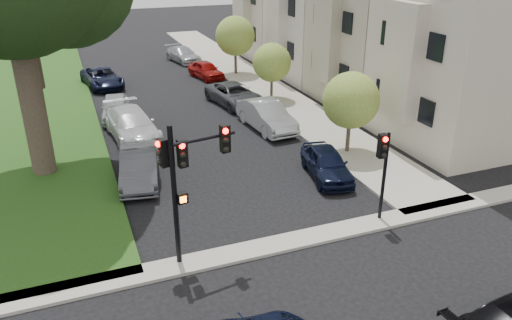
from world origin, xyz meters
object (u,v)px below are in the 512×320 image
object	(u,v)px
small_tree_b	(272,63)
small_tree_c	(235,36)
car_parked_1	(266,116)
car_parked_3	(206,70)
car_parked_4	(183,55)
car_parked_2	(235,95)
car_parked_8	(102,78)
car_parked_7	(116,107)
traffic_signal_main	(185,170)
car_parked_5	(139,166)
small_tree_a	(351,100)
car_parked_0	(327,163)
traffic_signal_secondary	(383,161)
car_parked_6	(132,125)

from	to	relation	value
small_tree_b	small_tree_c	size ratio (longest dim) A/B	0.83
car_parked_1	car_parked_3	size ratio (longest dim) A/B	1.25
small_tree_c	car_parked_4	bearing A→B (deg)	115.12
car_parked_1	car_parked_2	distance (m)	4.88
car_parked_8	car_parked_7	bearing A→B (deg)	-98.98
small_tree_b	traffic_signal_main	size ratio (longest dim) A/B	0.77
car_parked_5	traffic_signal_main	bearing A→B (deg)	-75.26
small_tree_a	small_tree_c	bearing A→B (deg)	90.00
small_tree_a	car_parked_0	bearing A→B (deg)	-138.41
small_tree_b	car_parked_2	distance (m)	3.22
car_parked_2	traffic_signal_secondary	bearing A→B (deg)	-98.55
car_parked_0	car_parked_5	size ratio (longest dim) A/B	0.89
car_parked_7	small_tree_b	bearing A→B (deg)	7.76
small_tree_a	car_parked_2	world-z (taller)	small_tree_a
traffic_signal_main	car_parked_3	size ratio (longest dim) A/B	1.26
traffic_signal_secondary	car_parked_4	distance (m)	29.21
small_tree_a	car_parked_1	world-z (taller)	small_tree_a
car_parked_2	car_parked_3	bearing A→B (deg)	79.12
car_parked_4	car_parked_6	bearing A→B (deg)	-123.47
car_parked_0	car_parked_6	distance (m)	10.89
car_parked_0	car_parked_6	bearing A→B (deg)	143.29
small_tree_b	traffic_signal_secondary	bearing A→B (deg)	-98.42
car_parked_1	car_parked_7	world-z (taller)	car_parked_1
car_parked_3	car_parked_7	distance (m)	10.47
traffic_signal_main	car_parked_2	xyz separation A→B (m)	(6.97, 15.71, -2.68)
traffic_signal_main	car_parked_4	size ratio (longest dim) A/B	1.11
small_tree_b	car_parked_3	distance (m)	7.68
car_parked_2	car_parked_8	size ratio (longest dim) A/B	1.01
small_tree_b	car_parked_8	bearing A→B (deg)	143.88
traffic_signal_secondary	car_parked_0	size ratio (longest dim) A/B	0.90
car_parked_0	car_parked_4	size ratio (longest dim) A/B	0.90
small_tree_a	car_parked_7	xyz separation A→B (m)	(-10.13, 9.61, -2.06)
small_tree_b	car_parked_5	distance (m)	13.83
car_parked_4	car_parked_6	size ratio (longest dim) A/B	0.81
traffic_signal_main	small_tree_a	bearing A→B (deg)	32.48
small_tree_c	car_parked_2	distance (m)	8.24
traffic_signal_main	car_parked_7	distance (m)	15.97
small_tree_b	small_tree_c	world-z (taller)	small_tree_c
car_parked_3	car_parked_6	xyz separation A→B (m)	(-7.21, -10.84, 0.13)
small_tree_a	traffic_signal_secondary	world-z (taller)	small_tree_a
small_tree_a	traffic_signal_secondary	size ratio (longest dim) A/B	1.16
small_tree_a	traffic_signal_main	bearing A→B (deg)	-147.52
car_parked_4	car_parked_8	world-z (taller)	car_parked_8
traffic_signal_secondary	car_parked_1	xyz separation A→B (m)	(-0.08, 10.87, -1.70)
small_tree_a	car_parked_4	xyz separation A→B (m)	(-2.79, 22.99, -2.11)
car_parked_0	car_parked_4	bearing A→B (deg)	101.61
car_parked_1	car_parked_6	xyz separation A→B (m)	(-7.26, 1.23, -0.01)
car_parked_3	car_parked_4	world-z (taller)	car_parked_3
traffic_signal_secondary	car_parked_8	bearing A→B (deg)	108.52
small_tree_a	traffic_signal_secondary	bearing A→B (deg)	-110.93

